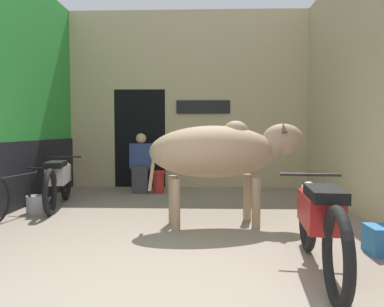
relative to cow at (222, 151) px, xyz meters
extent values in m
plane|color=gray|center=(-0.59, -2.21, -0.96)|extent=(30.00, 30.00, 0.00)
cube|color=black|center=(-3.13, 0.53, -0.43)|extent=(0.03, 5.48, 1.06)
cube|color=#C6B289|center=(-0.59, 3.36, 2.00)|extent=(5.11, 0.18, 1.68)
cube|color=#C6B289|center=(-2.66, 3.36, 0.10)|extent=(0.95, 0.18, 2.12)
cube|color=#C6B289|center=(0.44, 3.36, 0.10)|extent=(3.05, 0.18, 2.12)
cube|color=black|center=(-1.63, 3.72, 0.10)|extent=(1.11, 0.90, 2.12)
cube|color=black|center=(-0.25, 3.25, 0.78)|extent=(1.15, 0.03, 0.28)
cube|color=#C6B289|center=(2.06, 0.53, 0.94)|extent=(0.18, 5.48, 3.80)
ellipsoid|color=tan|center=(-0.11, -0.02, 0.00)|extent=(1.75, 0.99, 0.67)
ellipsoid|color=tan|center=(0.18, 0.03, 0.27)|extent=(0.36, 0.33, 0.25)
cylinder|color=tan|center=(0.64, 0.12, 0.05)|extent=(0.49, 0.39, 0.44)
ellipsoid|color=tan|center=(0.81, 0.15, 0.16)|extent=(0.60, 0.44, 0.41)
cylinder|color=tan|center=(-0.88, -0.16, -0.20)|extent=(0.13, 0.07, 0.58)
cylinder|color=tan|center=(0.36, 0.26, -0.64)|extent=(0.11, 0.11, 0.64)
cylinder|color=tan|center=(0.43, -0.12, -0.64)|extent=(0.11, 0.11, 0.64)
cylinder|color=tan|center=(-0.65, 0.08, -0.64)|extent=(0.11, 0.11, 0.64)
cylinder|color=tan|center=(-0.58, -0.30, -0.64)|extent=(0.11, 0.11, 0.64)
cone|color=#473D33|center=(0.74, 0.28, 0.31)|extent=(0.09, 0.14, 0.16)
cone|color=#473D33|center=(0.79, 0.00, 0.31)|extent=(0.09, 0.14, 0.16)
torus|color=black|center=(0.70, -2.24, -0.61)|extent=(0.15, 0.72, 0.71)
torus|color=black|center=(0.83, -1.00, -0.61)|extent=(0.15, 0.72, 0.71)
cube|color=maroon|center=(0.76, -1.62, -0.42)|extent=(0.35, 0.71, 0.28)
cube|color=black|center=(0.75, -1.80, -0.24)|extent=(0.32, 0.57, 0.09)
cylinder|color=black|center=(0.82, -1.14, -0.16)|extent=(0.58, 0.09, 0.03)
sphere|color=silver|center=(0.82, -1.05, -0.32)|extent=(0.15, 0.15, 0.15)
torus|color=black|center=(-2.47, 0.49, -0.62)|extent=(0.20, 0.69, 0.69)
torus|color=black|center=(-2.69, 1.69, -0.62)|extent=(0.20, 0.69, 0.69)
cube|color=#9E9993|center=(-2.58, 1.09, -0.44)|extent=(0.40, 0.71, 0.28)
cube|color=black|center=(-2.54, 0.91, -0.26)|extent=(0.35, 0.58, 0.09)
cylinder|color=black|center=(-2.66, 1.56, -0.19)|extent=(0.58, 0.14, 0.03)
sphere|color=silver|center=(-2.68, 1.65, -0.34)|extent=(0.15, 0.15, 0.15)
torus|color=black|center=(-2.73, 0.84, -0.63)|extent=(0.17, 0.65, 0.66)
cylinder|color=black|center=(-2.84, 0.34, -0.37)|extent=(0.20, 0.83, 0.03)
cylinder|color=black|center=(-2.75, 0.75, -0.30)|extent=(0.44, 0.12, 0.03)
cube|color=#3D3842|center=(-1.49, 2.41, -0.75)|extent=(0.31, 0.14, 0.44)
cube|color=#3D3842|center=(-1.49, 2.50, -0.48)|extent=(0.31, 0.32, 0.11)
cube|color=navy|center=(-1.49, 2.57, -0.23)|extent=(0.44, 0.20, 0.49)
sphere|color=tan|center=(-1.49, 2.57, 0.11)|extent=(0.20, 0.20, 0.20)
cylinder|color=red|center=(-1.13, 2.48, -0.76)|extent=(0.22, 0.22, 0.40)
cylinder|color=red|center=(-1.13, 2.48, -0.55)|extent=(0.31, 0.31, 0.04)
cylinder|color=#A8A8B2|center=(-2.75, 0.63, -0.83)|extent=(0.26, 0.26, 0.26)
camera|label=1|loc=(-0.22, -4.82, 0.27)|focal=35.00mm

